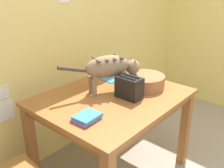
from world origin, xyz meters
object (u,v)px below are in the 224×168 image
at_px(dining_table, 112,106).
at_px(toaster, 129,87).
at_px(coffee_mug, 133,79).
at_px(magazine, 115,77).
at_px(cat, 111,67).
at_px(book_stack, 87,118).
at_px(wicker_basket, 145,81).
at_px(saucer_bowl, 132,85).

distance_m(dining_table, toaster, 0.22).
height_order(coffee_mug, magazine, coffee_mug).
bearing_deg(coffee_mug, cat, 155.26).
bearing_deg(dining_table, book_stack, -162.53).
bearing_deg(wicker_basket, cat, 146.97).
relative_size(cat, book_stack, 3.52).
height_order(saucer_bowl, wicker_basket, wicker_basket).
bearing_deg(wicker_basket, book_stack, -177.91).
relative_size(dining_table, coffee_mug, 9.75).
relative_size(saucer_bowl, coffee_mug, 1.70).
xyz_separation_m(dining_table, cat, (0.06, 0.06, 0.30)).
xyz_separation_m(cat, magazine, (0.27, 0.19, -0.21)).
relative_size(wicker_basket, toaster, 1.67).
distance_m(wicker_basket, toaster, 0.26).
xyz_separation_m(dining_table, wicker_basket, (0.31, -0.10, 0.15)).
distance_m(book_stack, toaster, 0.47).
xyz_separation_m(cat, coffee_mug, (0.18, -0.08, -0.13)).
bearing_deg(toaster, cat, 89.57).
bearing_deg(dining_table, coffee_mug, -4.85).
relative_size(magazine, toaster, 1.38).
bearing_deg(wicker_basket, toaster, -174.63).
xyz_separation_m(dining_table, magazine, (0.33, 0.25, 0.10)).
xyz_separation_m(coffee_mug, book_stack, (-0.65, -0.11, -0.06)).
xyz_separation_m(saucer_bowl, coffee_mug, (0.00, 0.00, 0.06)).
bearing_deg(cat, saucer_bowl, 90.00).
distance_m(dining_table, magazine, 0.42).
bearing_deg(cat, wicker_basket, 82.17).
height_order(magazine, book_stack, book_stack).
bearing_deg(wicker_basket, dining_table, 162.27).
bearing_deg(magazine, dining_table, -135.89).
height_order(cat, magazine, cat).
distance_m(dining_table, book_stack, 0.44).
height_order(book_stack, toaster, toaster).
bearing_deg(toaster, book_stack, -179.72).
xyz_separation_m(cat, toaster, (-0.00, -0.19, -0.12)).
relative_size(magazine, book_stack, 1.52).
bearing_deg(toaster, wicker_basket, 5.37).
relative_size(coffee_mug, book_stack, 0.65).
distance_m(saucer_bowl, coffee_mug, 0.06).
xyz_separation_m(magazine, wicker_basket, (-0.02, -0.35, 0.05)).
xyz_separation_m(coffee_mug, wicker_basket, (0.07, -0.08, -0.02)).
bearing_deg(coffee_mug, magazine, 72.46).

